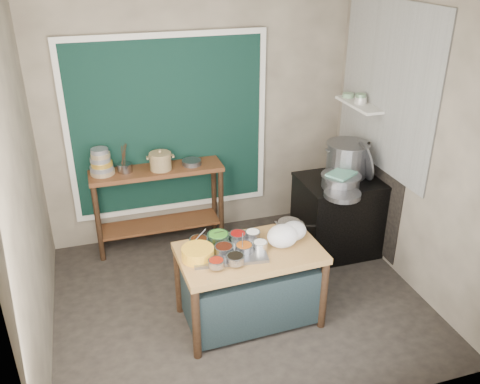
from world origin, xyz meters
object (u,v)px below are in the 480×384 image
object	(u,v)px
stove_block	(339,216)
back_counter	(159,207)
condiment_tray	(228,251)
ceramic_crock	(161,162)
saucepan	(289,227)
steamer	(341,181)
stock_pot	(347,159)
utensil_cup	(125,168)
prep_table	(249,285)
yellow_basin	(198,253)

from	to	relation	value
stove_block	back_counter	bearing A→B (deg)	158.98
condiment_tray	ceramic_crock	world-z (taller)	ceramic_crock
back_counter	saucepan	bearing A→B (deg)	-54.54
back_counter	steamer	world-z (taller)	steamer
condiment_tray	stove_block	bearing A→B (deg)	28.22
saucepan	ceramic_crock	xyz separation A→B (m)	(-0.95, 1.37, 0.23)
ceramic_crock	condiment_tray	bearing A→B (deg)	-77.87
back_counter	stove_block	size ratio (longest dim) A/B	1.61
condiment_tray	stock_pot	xyz separation A→B (m)	(1.61, 0.92, 0.30)
utensil_cup	ceramic_crock	distance (m)	0.38
utensil_cup	saucepan	bearing A→B (deg)	-46.72
stove_block	condiment_tray	xyz separation A→B (m)	(-1.53, -0.82, 0.34)
condiment_tray	utensil_cup	distance (m)	1.73
prep_table	steamer	size ratio (longest dim) A/B	2.94
prep_table	stove_block	xyz separation A→B (m)	(1.34, 0.85, 0.05)
condiment_tray	utensil_cup	world-z (taller)	utensil_cup
ceramic_crock	stock_pot	world-z (taller)	stock_pot
prep_table	utensil_cup	distance (m)	1.93
saucepan	stock_pot	size ratio (longest dim) A/B	0.45
yellow_basin	prep_table	bearing A→B (deg)	-0.62
stove_block	condiment_tray	distance (m)	1.77
prep_table	stove_block	world-z (taller)	stove_block
back_counter	yellow_basin	world-z (taller)	back_counter
back_counter	utensil_cup	size ratio (longest dim) A/B	9.05
utensil_cup	condiment_tray	bearing A→B (deg)	-65.73
utensil_cup	stock_pot	size ratio (longest dim) A/B	0.34
stove_block	utensil_cup	bearing A→B (deg)	161.64
stove_block	prep_table	bearing A→B (deg)	-147.63
back_counter	saucepan	xyz separation A→B (m)	(1.00, -1.40, 0.33)
saucepan	steamer	world-z (taller)	steamer
yellow_basin	steamer	distance (m)	1.82
prep_table	ceramic_crock	distance (m)	1.75
stock_pot	yellow_basin	bearing A→B (deg)	-153.44
back_counter	condiment_tray	xyz separation A→B (m)	(0.37, -1.55, 0.29)
utensil_cup	steamer	world-z (taller)	utensil_cup
prep_table	yellow_basin	world-z (taller)	yellow_basin
saucepan	utensil_cup	bearing A→B (deg)	148.64
yellow_basin	condiment_tray	bearing A→B (deg)	5.15
prep_table	condiment_tray	world-z (taller)	condiment_tray
ceramic_crock	steamer	world-z (taller)	ceramic_crock
back_counter	yellow_basin	xyz separation A→B (m)	(0.10, -1.57, 0.33)
condiment_tray	saucepan	world-z (taller)	saucepan
condiment_tray	saucepan	distance (m)	0.65
stove_block	yellow_basin	bearing A→B (deg)	-154.90
condiment_tray	saucepan	bearing A→B (deg)	13.17
prep_table	stock_pot	bearing A→B (deg)	31.64
prep_table	stock_pot	xyz separation A→B (m)	(1.42, 0.95, 0.69)
utensil_cup	steamer	size ratio (longest dim) A/B	0.38
back_counter	ceramic_crock	world-z (taller)	ceramic_crock
yellow_basin	utensil_cup	distance (m)	1.65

